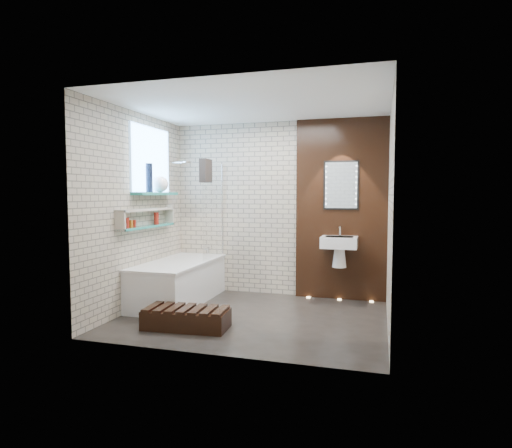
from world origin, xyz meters
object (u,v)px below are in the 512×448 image
(bath_screen, at_px, (213,211))
(walnut_step, at_px, (186,319))
(bathtub, at_px, (179,281))
(led_mirror, at_px, (341,185))
(washbasin, at_px, (339,247))

(bath_screen, height_order, walnut_step, bath_screen)
(bathtub, distance_m, led_mirror, 2.68)
(bath_screen, bearing_deg, bathtub, -128.90)
(bath_screen, xyz_separation_m, led_mirror, (1.82, 0.34, 0.37))
(washbasin, relative_size, walnut_step, 0.61)
(walnut_step, bearing_deg, led_mirror, 50.17)
(bath_screen, distance_m, led_mirror, 1.89)
(bathtub, xyz_separation_m, washbasin, (2.17, 0.62, 0.50))
(bathtub, height_order, walnut_step, bathtub)
(bathtub, height_order, bath_screen, bath_screen)
(washbasin, height_order, led_mirror, led_mirror)
(washbasin, height_order, walnut_step, washbasin)
(bath_screen, distance_m, washbasin, 1.89)
(bathtub, distance_m, walnut_step, 1.26)
(washbasin, distance_m, led_mirror, 0.88)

